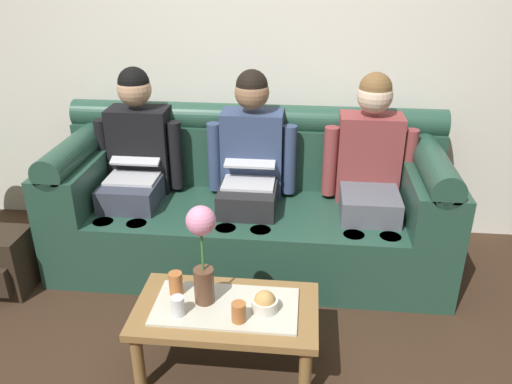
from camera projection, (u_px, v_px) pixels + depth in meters
back_wall_patterned at (259, 19)px, 3.32m from camera, size 6.00×0.12×2.90m
couch at (251, 206)px, 3.30m from camera, size 2.41×0.88×0.96m
person_left at (136, 160)px, 3.24m from camera, size 0.56×0.67×1.22m
person_middle at (250, 164)px, 3.18m from camera, size 0.56×0.67×1.22m
person_right at (370, 169)px, 3.11m from camera, size 0.56×0.67×1.22m
coffee_table at (226, 316)px, 2.41m from camera, size 0.85×0.48×0.36m
flower_vase at (202, 247)px, 2.30m from camera, size 0.13×0.13×0.49m
snack_bowl at (265, 303)px, 2.34m from camera, size 0.12×0.12×0.10m
cup_near_left at (178, 306)px, 2.31m from camera, size 0.06×0.06×0.09m
cup_near_right at (239, 312)px, 2.27m from camera, size 0.07×0.07×0.09m
cup_far_center at (176, 283)px, 2.45m from camera, size 0.07×0.07×0.11m
backpack_left at (4, 263)px, 3.03m from camera, size 0.28×0.31×0.38m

